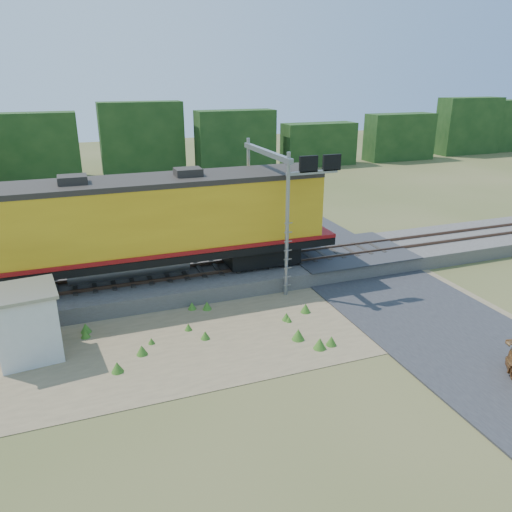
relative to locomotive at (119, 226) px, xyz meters
name	(u,v)px	position (x,y,z in m)	size (l,w,h in m)	color
ground	(274,329)	(5.75, -6.00, -3.70)	(140.00, 140.00, 0.00)	#475123
ballast	(233,273)	(5.75, 0.00, -3.30)	(70.00, 5.00, 0.80)	slate
rails	(233,265)	(5.75, 0.00, -2.82)	(70.00, 1.54, 0.16)	brown
dirt_shoulder	(228,332)	(3.75, -5.50, -3.69)	(26.00, 8.00, 0.03)	#8C7754
road	(398,298)	(12.75, -5.26, -3.61)	(7.00, 66.00, 0.86)	#38383A
tree_line_north	(143,147)	(5.75, 32.00, -0.63)	(130.00, 3.00, 6.50)	#163513
weed_clumps	(197,342)	(2.25, -5.90, -3.70)	(15.00, 6.20, 0.56)	#3C7220
locomotive	(119,226)	(0.00, 0.00, 0.00)	(21.53, 3.28, 5.56)	black
shed	(27,323)	(-4.17, -4.65, -2.24)	(2.69, 2.69, 2.89)	silver
signal_gantry	(278,182)	(8.06, -0.67, 1.72)	(2.87, 6.20, 7.24)	gray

